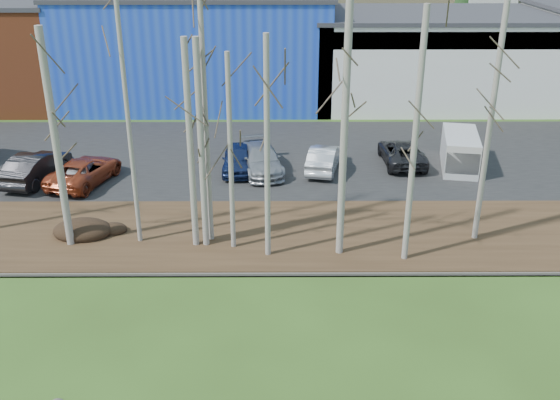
{
  "coord_description": "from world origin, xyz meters",
  "views": [
    {
      "loc": [
        0.11,
        -10.62,
        12.71
      ],
      "look_at": [
        0.21,
        12.75,
        2.5
      ],
      "focal_mm": 40.0,
      "sensor_mm": 36.0,
      "label": 1
    }
  ],
  "objects_px": {
    "van_white": "(460,152)",
    "car_2": "(85,171)",
    "car_0": "(82,171)",
    "car_1": "(36,167)",
    "car_5": "(324,158)",
    "car_6": "(402,153)",
    "car_3": "(261,159)",
    "car_4": "(238,159)"
  },
  "relations": [
    {
      "from": "car_2",
      "to": "car_5",
      "type": "bearing_deg",
      "value": -156.17
    },
    {
      "from": "car_5",
      "to": "van_white",
      "type": "xyz_separation_m",
      "value": [
        7.74,
        0.33,
        0.27
      ]
    },
    {
      "from": "car_1",
      "to": "car_6",
      "type": "bearing_deg",
      "value": -160.92
    },
    {
      "from": "car_0",
      "to": "car_4",
      "type": "bearing_deg",
      "value": -170.33
    },
    {
      "from": "car_0",
      "to": "car_1",
      "type": "height_order",
      "value": "car_1"
    },
    {
      "from": "car_0",
      "to": "car_6",
      "type": "relative_size",
      "value": 0.79
    },
    {
      "from": "car_2",
      "to": "car_5",
      "type": "distance_m",
      "value": 13.04
    },
    {
      "from": "van_white",
      "to": "car_4",
      "type": "bearing_deg",
      "value": -167.04
    },
    {
      "from": "car_3",
      "to": "car_6",
      "type": "distance_m",
      "value": 8.2
    },
    {
      "from": "car_4",
      "to": "car_5",
      "type": "distance_m",
      "value": 4.81
    },
    {
      "from": "car_5",
      "to": "van_white",
      "type": "height_order",
      "value": "van_white"
    },
    {
      "from": "car_2",
      "to": "van_white",
      "type": "xyz_separation_m",
      "value": [
        20.64,
        2.21,
        0.28
      ]
    },
    {
      "from": "car_0",
      "to": "car_2",
      "type": "xyz_separation_m",
      "value": [
        0.13,
        -0.05,
        0.05
      ]
    },
    {
      "from": "car_0",
      "to": "car_6",
      "type": "distance_m",
      "value": 17.87
    },
    {
      "from": "car_0",
      "to": "car_5",
      "type": "bearing_deg",
      "value": -174.5
    },
    {
      "from": "car_2",
      "to": "car_4",
      "type": "distance_m",
      "value": 8.3
    },
    {
      "from": "car_1",
      "to": "car_2",
      "type": "bearing_deg",
      "value": -175.06
    },
    {
      "from": "car_0",
      "to": "car_4",
      "type": "relative_size",
      "value": 0.91
    },
    {
      "from": "car_3",
      "to": "car_4",
      "type": "height_order",
      "value": "car_3"
    },
    {
      "from": "van_white",
      "to": "car_1",
      "type": "bearing_deg",
      "value": -164.16
    },
    {
      "from": "car_1",
      "to": "car_5",
      "type": "xyz_separation_m",
      "value": [
        15.58,
        1.57,
        -0.1
      ]
    },
    {
      "from": "car_2",
      "to": "car_4",
      "type": "bearing_deg",
      "value": -151.78
    },
    {
      "from": "car_2",
      "to": "car_4",
      "type": "relative_size",
      "value": 1.2
    },
    {
      "from": "car_5",
      "to": "car_6",
      "type": "height_order",
      "value": "car_5"
    },
    {
      "from": "car_0",
      "to": "van_white",
      "type": "xyz_separation_m",
      "value": [
        20.77,
        2.17,
        0.32
      ]
    },
    {
      "from": "van_white",
      "to": "car_5",
      "type": "bearing_deg",
      "value": -166.39
    },
    {
      "from": "van_white",
      "to": "car_6",
      "type": "bearing_deg",
      "value": 178.03
    },
    {
      "from": "car_6",
      "to": "van_white",
      "type": "xyz_separation_m",
      "value": [
        3.14,
        -0.73,
        0.31
      ]
    },
    {
      "from": "car_0",
      "to": "car_1",
      "type": "bearing_deg",
      "value": -8.54
    },
    {
      "from": "van_white",
      "to": "car_2",
      "type": "bearing_deg",
      "value": -162.69
    },
    {
      "from": "car_2",
      "to": "car_3",
      "type": "xyz_separation_m",
      "value": [
        9.4,
        1.74,
        0.03
      ]
    },
    {
      "from": "car_5",
      "to": "car_2",
      "type": "bearing_deg",
      "value": 20.19
    },
    {
      "from": "car_3",
      "to": "van_white",
      "type": "distance_m",
      "value": 11.26
    },
    {
      "from": "car_0",
      "to": "car_2",
      "type": "distance_m",
      "value": 0.15
    },
    {
      "from": "car_2",
      "to": "van_white",
      "type": "bearing_deg",
      "value": -158.36
    },
    {
      "from": "car_1",
      "to": "car_2",
      "type": "xyz_separation_m",
      "value": [
        2.68,
        -0.31,
        -0.11
      ]
    },
    {
      "from": "car_0",
      "to": "car_6",
      "type": "bearing_deg",
      "value": -173.19
    },
    {
      "from": "car_2",
      "to": "car_1",
      "type": "bearing_deg",
      "value": 8.81
    },
    {
      "from": "car_0",
      "to": "car_5",
      "type": "distance_m",
      "value": 13.16
    },
    {
      "from": "car_1",
      "to": "car_3",
      "type": "distance_m",
      "value": 12.16
    },
    {
      "from": "car_2",
      "to": "car_6",
      "type": "relative_size",
      "value": 1.04
    },
    {
      "from": "car_0",
      "to": "car_6",
      "type": "xyz_separation_m",
      "value": [
        17.64,
        2.9,
        0.02
      ]
    }
  ]
}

